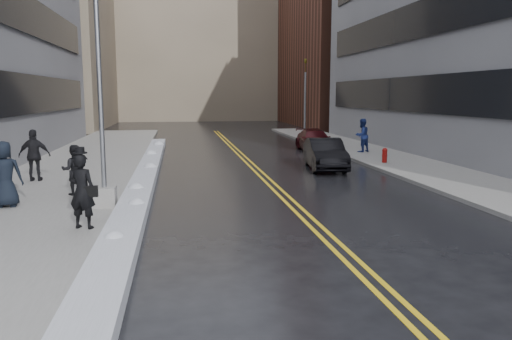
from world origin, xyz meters
name	(u,v)px	position (x,y,z in m)	size (l,w,h in m)	color
ground	(220,224)	(0.00, 0.00, 0.00)	(160.00, 160.00, 0.00)	black
sidewalk_west	(74,171)	(-5.75, 10.00, 0.07)	(5.50, 50.00, 0.15)	gray
sidewalk_east	(403,164)	(10.00, 10.00, 0.07)	(4.00, 50.00, 0.15)	gray
lane_line_left	(252,168)	(2.35, 10.00, 0.00)	(0.12, 50.00, 0.01)	gold
lane_line_right	(258,168)	(2.65, 10.00, 0.00)	(0.12, 50.00, 0.01)	gold
snow_ridge	(146,174)	(-2.45, 8.00, 0.17)	(0.90, 30.00, 0.34)	silver
building_west_far	(39,42)	(-15.50, 44.00, 9.00)	(14.00, 22.00, 18.00)	gray
building_far	(198,41)	(2.00, 60.00, 11.00)	(36.00, 16.00, 22.00)	gray
lamppost	(102,127)	(-3.30, 2.00, 2.53)	(0.65, 0.65, 7.62)	gray
fire_hydrant	(385,155)	(9.00, 10.00, 0.55)	(0.26, 0.26, 0.73)	maroon
traffic_signal	(305,96)	(8.50, 24.00, 3.40)	(0.16, 0.20, 6.00)	gray
pedestrian_fedora	(82,191)	(-3.48, -0.47, 1.10)	(0.69, 0.45, 1.90)	black
pedestrian_b	(74,170)	(-4.55, 4.01, 0.99)	(0.82, 0.64, 1.69)	black
pedestrian_c	(5,174)	(-6.21, 2.41, 1.14)	(0.97, 0.63, 1.99)	black
pedestrian_d	(35,155)	(-6.60, 7.06, 1.16)	(1.18, 0.49, 2.01)	black
pedestrian_east	(362,135)	(9.53, 14.56, 1.12)	(0.95, 0.74, 1.95)	navy
car_black	(325,154)	(5.72, 9.24, 0.72)	(1.53, 4.38, 1.44)	black
car_maroon	(315,140)	(7.33, 16.89, 0.65)	(1.82, 4.48, 1.30)	#3A090D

